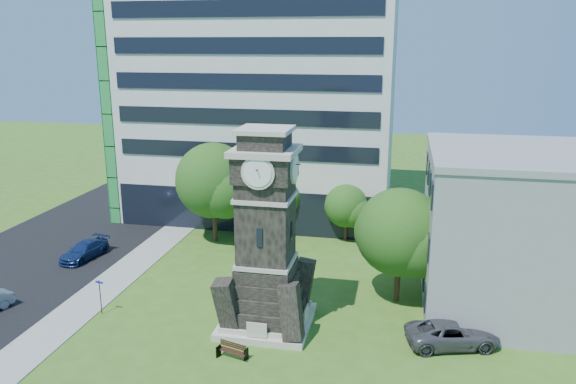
% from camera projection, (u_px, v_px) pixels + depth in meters
% --- Properties ---
extents(ground, '(160.00, 160.00, 0.00)m').
position_uv_depth(ground, '(210.00, 335.00, 33.44)').
color(ground, '#39601B').
rests_on(ground, ground).
extents(sidewalk, '(3.00, 70.00, 0.06)m').
position_uv_depth(sidewalk, '(107.00, 286.00, 40.03)').
color(sidewalk, gray).
rests_on(sidewalk, ground).
extents(street, '(14.00, 80.00, 0.02)m').
position_uv_depth(street, '(3.00, 277.00, 41.70)').
color(street, black).
rests_on(street, ground).
extents(clock_tower, '(5.40, 5.40, 12.22)m').
position_uv_depth(clock_tower, '(266.00, 244.00, 33.38)').
color(clock_tower, beige).
rests_on(clock_tower, ground).
extents(office_tall, '(26.20, 15.11, 28.60)m').
position_uv_depth(office_tall, '(262.00, 70.00, 54.83)').
color(office_tall, silver).
rests_on(office_tall, ground).
extents(office_low, '(15.20, 12.20, 10.40)m').
position_uv_depth(office_low, '(547.00, 232.00, 35.74)').
color(office_low, gray).
rests_on(office_low, ground).
extents(car_street_north, '(2.59, 4.83, 1.33)m').
position_uv_depth(car_street_north, '(84.00, 250.00, 45.13)').
color(car_street_north, navy).
rests_on(car_street_north, ground).
extents(car_east_lot, '(5.77, 3.79, 1.47)m').
position_uv_depth(car_east_lot, '(452.00, 334.00, 32.11)').
color(car_east_lot, '#4B4B50').
rests_on(car_east_lot, ground).
extents(park_bench, '(1.69, 0.45, 0.87)m').
position_uv_depth(park_bench, '(232.00, 350.00, 30.93)').
color(park_bench, black).
rests_on(park_bench, ground).
extents(street_sign, '(0.56, 0.06, 2.32)m').
position_uv_depth(street_sign, '(100.00, 293.00, 35.69)').
color(street_sign, black).
rests_on(street_sign, ground).
extents(tree_nw, '(7.14, 6.49, 8.71)m').
position_uv_depth(tree_nw, '(215.00, 183.00, 47.89)').
color(tree_nw, '#332114').
rests_on(tree_nw, ground).
extents(tree_nc, '(5.38, 4.89, 6.38)m').
position_uv_depth(tree_nc, '(275.00, 191.00, 51.14)').
color(tree_nc, '#332114').
rests_on(tree_nc, ground).
extents(tree_ne, '(4.15, 3.77, 5.04)m').
position_uv_depth(tree_ne, '(347.00, 207.00, 48.65)').
color(tree_ne, '#332114').
rests_on(tree_ne, ground).
extents(tree_east, '(6.41, 5.83, 7.80)m').
position_uv_depth(tree_east, '(401.00, 235.00, 36.68)').
color(tree_east, '#332114').
rests_on(tree_east, ground).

